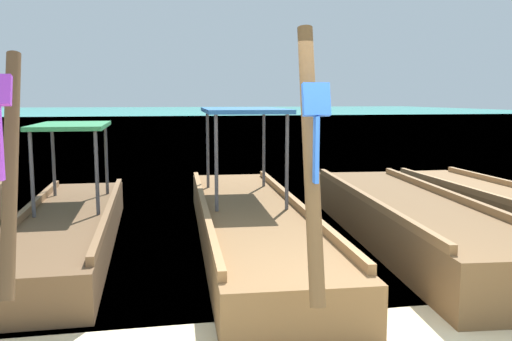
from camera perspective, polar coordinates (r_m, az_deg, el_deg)
name	(u,v)px	position (r m, az deg, el deg)	size (l,w,h in m)	color
sea_water	(158,116)	(64.88, -10.11, 5.63)	(120.00, 120.00, 0.00)	#2DB29E
longtail_boat_violet_ribbon	(69,227)	(7.97, -18.88, -5.53)	(1.22, 6.11, 2.46)	brown
longtail_boat_blue_ribbon	(250,222)	(7.77, -0.59, -5.33)	(1.74, 7.18, 2.62)	brown
longtail_boat_yellow_ribbon	(409,221)	(8.10, 15.59, -5.08)	(1.90, 6.29, 2.53)	brown
longtail_boat_pink_ribbon	(501,206)	(10.03, 24.11, -3.43)	(1.26, 6.02, 2.26)	brown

